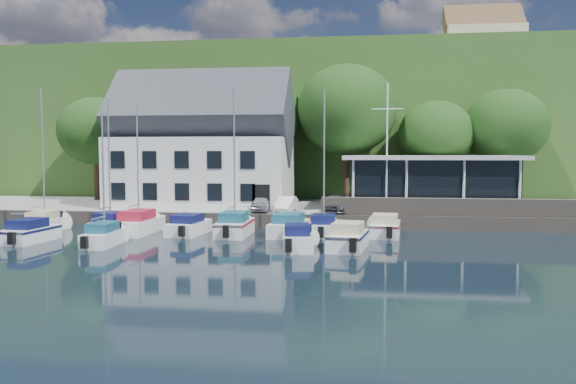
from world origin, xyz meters
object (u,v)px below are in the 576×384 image
Objects in this scene: boat_r1_4 at (234,161)px; boat_r1_6 at (324,170)px; boat_r1_1 at (109,168)px; boat_r1_3 at (189,224)px; car_white at (286,204)px; boat_r2_0 at (30,230)px; car_silver at (262,203)px; flagpole at (387,148)px; boat_r1_0 at (43,167)px; boat_r1_5 at (289,224)px; boat_r2_1 at (103,174)px; car_dgrey at (336,204)px; car_blue at (363,202)px; boat_r2_3 at (298,237)px; club_pavilion at (430,182)px; boat_r1_2 at (138,162)px; boat_r1_7 at (385,225)px; boat_r2_4 at (348,236)px; harbor_building at (203,152)px.

boat_r1_6 is (5.69, 0.60, -0.57)m from boat_r1_4.
boat_r1_1 is 6.46m from boat_r1_3.
car_white is 0.63× the size of boat_r2_0.
car_silver is 0.40× the size of boat_r1_6.
flagpole is 19.20m from boat_r1_1.
boat_r1_0 is at bearing -166.28° from flagpole.
car_silver is 5.91m from boat_r1_5.
boat_r1_4 reaches higher than boat_r2_1.
boat_r1_6 reaches higher than car_silver.
car_dgrey is at bearing 178.15° from flagpole.
boat_r1_6 is at bearing -54.14° from car_white.
car_blue is 0.42× the size of flagpole.
car_white is at bearing 92.54° from boat_r2_3.
boat_r2_1 is (-19.86, -13.61, 1.07)m from club_pavilion.
flagpole reaches higher than boat_r2_3.
boat_r1_2 reaches higher than boat_r2_1.
club_pavilion is 1.52× the size of boat_r1_0.
car_silver is 6.55m from boat_r1_4.
car_silver is at bearing 156.95° from boat_r1_7.
car_white is at bearing 22.01° from boat_r1_1.
boat_r2_4 is (6.58, -9.89, -0.81)m from car_silver.
boat_r2_4 is at bearing -104.18° from flagpole.
boat_r1_4 is at bearing -133.59° from car_dgrey.
boat_r1_0 is 1.67× the size of boat_r1_7.
boat_r1_7 is at bearing 9.20° from boat_r1_3.
boat_r1_3 is at bearing 176.81° from boat_r1_4.
boat_r1_2 is at bearing -156.34° from club_pavilion.
boat_r2_0 is at bearing -172.05° from boat_r2_4.
boat_r2_0 is at bearing -142.99° from car_silver.
boat_r1_2 is at bearing -145.95° from car_white.
boat_r1_6 is at bearing -2.23° from boat_r1_1.
boat_r1_1 is (-14.71, -5.72, 2.67)m from car_dgrey.
car_dgrey is (-7.02, -3.09, -1.44)m from club_pavilion.
car_dgrey is 0.48× the size of boat_r1_0.
car_blue is at bearing 35.66° from boat_r1_3.
boat_r2_1 is at bearing -97.51° from harbor_building.
boat_r1_0 is at bearing 179.69° from boat_r1_6.
boat_r2_1 is (-10.05, -5.12, 3.39)m from boat_r1_5.
boat_r1_0 reaches higher than boat_r2_3.
car_blue is 0.46× the size of boat_r1_1.
car_blue is at bearing 58.24° from boat_r1_5.
harbor_building is at bearing 165.72° from flagpole.
boat_r1_3 is at bearing -145.40° from car_dgrey.
flagpole is at bearing 29.06° from boat_r2_1.
boat_r1_4 is 10.41m from boat_r1_7.
car_blue is 10.95m from boat_r1_4.
boat_r1_5 is at bearing 21.58° from boat_r2_0.
car_silver is at bearing 101.94° from boat_r2_3.
car_blue is 0.72× the size of boat_r2_0.
club_pavilion is 16.10m from boat_r1_4.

